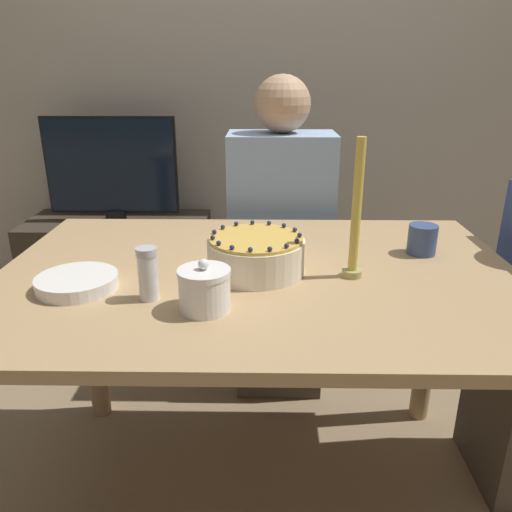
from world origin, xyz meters
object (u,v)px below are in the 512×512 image
(sugar_shaker, at_px, (148,273))
(tv_monitor, at_px, (111,168))
(sugar_bowl, at_px, (205,289))
(person_man_blue_shirt, at_px, (280,259))
(candle, at_px, (356,221))
(cake, at_px, (256,255))

(sugar_shaker, xyz_separation_m, tv_monitor, (-0.47, 1.33, -0.01))
(sugar_bowl, height_order, person_man_blue_shirt, person_man_blue_shirt)
(person_man_blue_shirt, xyz_separation_m, tv_monitor, (-0.79, 0.48, 0.28))
(sugar_shaker, xyz_separation_m, candle, (0.48, 0.14, 0.08))
(cake, bearing_deg, candle, -5.95)
(candle, height_order, person_man_blue_shirt, person_man_blue_shirt)
(cake, relative_size, candle, 0.72)
(sugar_bowl, distance_m, sugar_shaker, 0.14)
(cake, bearing_deg, person_man_blue_shirt, 82.87)
(sugar_shaker, distance_m, person_man_blue_shirt, 0.95)
(cake, distance_m, sugar_bowl, 0.24)
(sugar_bowl, relative_size, tv_monitor, 0.19)
(sugar_shaker, height_order, tv_monitor, tv_monitor)
(tv_monitor, bearing_deg, candle, -51.22)
(person_man_blue_shirt, relative_size, tv_monitor, 1.98)
(cake, relative_size, sugar_bowl, 2.11)
(person_man_blue_shirt, bearing_deg, sugar_shaker, 68.88)
(sugar_bowl, bearing_deg, candle, 28.76)
(sugar_shaker, bearing_deg, sugar_bowl, -21.31)
(cake, height_order, sugar_shaker, sugar_shaker)
(cake, distance_m, candle, 0.26)
(cake, relative_size, sugar_shaker, 2.02)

